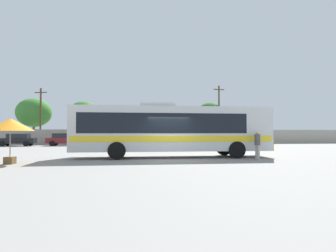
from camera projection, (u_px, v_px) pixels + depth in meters
The scene contains 15 objects.
ground_plane at pixel (154, 150), 26.40m from camera, with size 300.00×300.00×0.00m, color gray.
perimeter_wall at pixel (146, 137), 39.75m from camera, with size 80.00×0.30×2.05m, color #9E998C.
coach_bus_silver_yellow at pixel (170, 129), 18.03m from camera, with size 12.44×2.84×3.41m.
attendant_by_bus_door at pixel (257, 143), 16.90m from camera, with size 0.44×0.44×1.70m.
vendor_umbrella_near_gate_orange at pixel (10, 125), 14.18m from camera, with size 2.26×2.26×2.28m.
parked_car_leftmost_black at pixel (17, 140), 33.85m from camera, with size 4.25×2.14×1.48m.
parked_car_second_maroon at pixel (65, 139), 34.99m from camera, with size 4.29×2.05×1.53m.
parked_car_third_black at pixel (112, 139), 35.11m from camera, with size 4.61×2.17×1.49m.
parked_car_rightmost_silver at pixel (168, 139), 36.89m from camera, with size 4.55×2.09×1.44m.
utility_pole_near at pixel (219, 113), 44.33m from camera, with size 1.80×0.40×9.00m.
utility_pole_far at pixel (41, 115), 39.35m from camera, with size 1.76×0.62×7.82m.
roadside_tree_left at pixel (34, 113), 41.63m from camera, with size 4.98×4.98×6.69m.
roadside_tree_midleft at pixel (83, 113), 43.27m from camera, with size 4.37×4.37×6.43m.
roadside_tree_midright at pixel (181, 117), 43.77m from camera, with size 3.62×3.62×5.54m.
roadside_tree_right at pixel (210, 113), 43.95m from camera, with size 3.87×3.87×6.30m.
Camera 1 is at (-2.38, -16.37, 1.54)m, focal length 30.29 mm.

